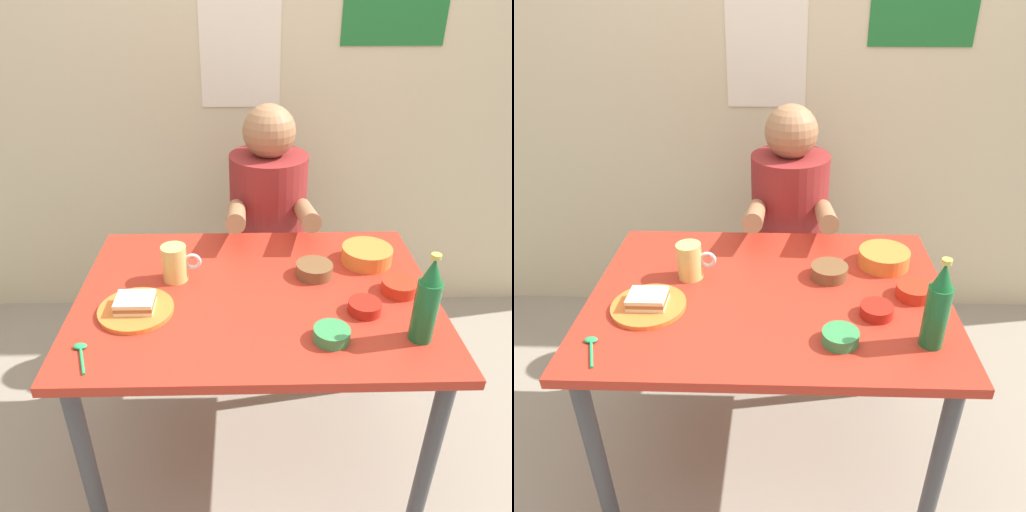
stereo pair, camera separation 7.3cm
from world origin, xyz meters
TOP-DOWN VIEW (x-y plane):
  - ground_plane at (0.00, 0.00)m, footprint 6.00×6.00m
  - wall_back at (0.00, 1.05)m, footprint 4.40×0.09m
  - dining_table at (0.00, 0.00)m, footprint 1.10×0.80m
  - stool at (0.06, 0.63)m, footprint 0.34×0.34m
  - person_seated at (0.06, 0.62)m, footprint 0.33×0.56m
  - plate_orange at (-0.35, -0.10)m, footprint 0.22×0.22m
  - sandwich at (-0.35, -0.10)m, footprint 0.11×0.09m
  - beer_mug at (-0.26, 0.08)m, footprint 0.13×0.08m
  - beer_bottle at (0.44, -0.23)m, footprint 0.06×0.06m
  - soup_bowl_orange at (0.38, 0.18)m, footprint 0.17×0.17m
  - dip_bowl_green at (0.20, -0.23)m, footprint 0.10×0.10m
  - condiment_bowl_brown at (0.19, 0.09)m, footprint 0.12×0.12m
  - sauce_bowl_chili at (0.44, -0.01)m, footprint 0.11×0.11m
  - sambal_bowl_red at (0.31, -0.11)m, footprint 0.10×0.10m
  - spoon at (-0.46, -0.27)m, footprint 0.06×0.12m

SIDE VIEW (x-z plane):
  - ground_plane at x=0.00m, z-range 0.00..0.00m
  - stool at x=0.06m, z-range 0.12..0.57m
  - dining_table at x=0.00m, z-range 0.28..1.02m
  - spoon at x=-0.46m, z-range 0.74..0.75m
  - plate_orange at x=-0.35m, z-range 0.74..0.75m
  - sambal_bowl_red at x=0.31m, z-range 0.74..0.78m
  - dip_bowl_green at x=0.20m, z-range 0.74..0.78m
  - sauce_bowl_chili at x=0.44m, z-range 0.74..0.78m
  - condiment_bowl_brown at x=0.19m, z-range 0.74..0.78m
  - person_seated at x=0.06m, z-range 0.41..1.13m
  - soup_bowl_orange at x=0.38m, z-range 0.74..0.80m
  - sandwich at x=-0.35m, z-range 0.75..0.79m
  - beer_mug at x=-0.26m, z-range 0.74..0.86m
  - beer_bottle at x=0.44m, z-range 0.73..0.99m
  - wall_back at x=0.00m, z-range 0.00..2.60m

